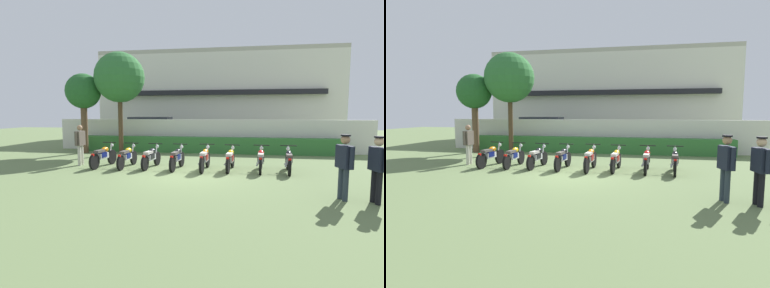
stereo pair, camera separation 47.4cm
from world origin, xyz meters
TOP-DOWN VIEW (x-y plane):
  - ground at (0.00, 0.00)m, footprint 60.00×60.00m
  - building at (0.00, 15.60)m, footprint 18.62×6.50m
  - compound_wall at (0.00, 6.79)m, footprint 17.68×0.30m
  - hedge_row at (0.00, 6.09)m, footprint 14.15×0.70m
  - parked_car at (-4.05, 9.70)m, footprint 4.52×2.12m
  - tree_near_inspector at (-6.50, 5.04)m, footprint 1.87×1.87m
  - tree_far_side at (-4.50, 5.22)m, footprint 2.65×2.65m
  - motorcycle_in_row_0 at (-3.60, 1.19)m, footprint 0.60×1.94m
  - motorcycle_in_row_1 at (-2.60, 1.23)m, footprint 0.60×1.92m
  - motorcycle_in_row_2 at (-1.61, 1.26)m, footprint 0.60×1.82m
  - motorcycle_in_row_3 at (-0.53, 1.15)m, footprint 0.60×1.82m
  - motorcycle_in_row_4 at (0.56, 1.10)m, footprint 0.60×1.92m
  - motorcycle_in_row_5 at (1.51, 1.23)m, footprint 0.60×1.83m
  - motorcycle_in_row_6 at (2.65, 1.22)m, footprint 0.60×1.85m
  - motorcycle_in_row_7 at (3.64, 1.20)m, footprint 0.60×1.89m
  - inspector_person at (-4.71, 1.40)m, footprint 0.23×0.68m
  - officer_0 at (4.46, -2.21)m, footprint 0.33×0.65m
  - officer_1 at (5.15, -2.40)m, footprint 0.29×0.65m

SIDE VIEW (x-z plane):
  - ground at x=0.00m, z-range 0.00..0.00m
  - hedge_row at x=0.00m, z-range 0.00..0.85m
  - motorcycle_in_row_2 at x=-1.61m, z-range -0.03..0.91m
  - motorcycle_in_row_1 at x=-2.60m, z-range -0.03..0.92m
  - motorcycle_in_row_5 at x=1.51m, z-range -0.03..0.92m
  - motorcycle_in_row_7 at x=3.64m, z-range -0.03..0.93m
  - motorcycle_in_row_6 at x=2.65m, z-range -0.03..0.93m
  - motorcycle_in_row_3 at x=-0.53m, z-range -0.03..0.93m
  - motorcycle_in_row_0 at x=-3.60m, z-range -0.03..0.94m
  - motorcycle_in_row_4 at x=0.56m, z-range -0.03..0.94m
  - compound_wall at x=0.00m, z-range 0.00..1.80m
  - parked_car at x=-4.05m, z-range -0.01..1.88m
  - officer_1 at x=5.15m, z-range 0.15..1.79m
  - officer_0 at x=4.46m, z-range 0.15..1.81m
  - inspector_person at x=-4.71m, z-range 0.16..1.84m
  - tree_near_inspector at x=-6.50m, z-range 1.11..5.38m
  - building at x=0.00m, z-range 0.00..6.97m
  - tree_far_side at x=-4.50m, z-range 1.34..6.71m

